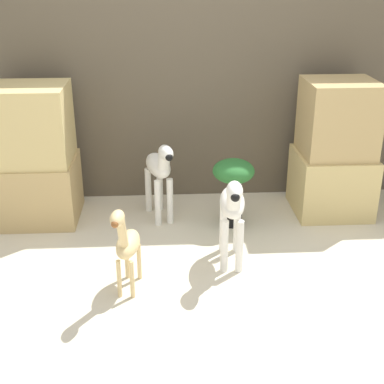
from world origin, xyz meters
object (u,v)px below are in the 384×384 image
object	(u,v)px
zebra_left	(160,170)
giraffe_figurine	(126,242)
potted_palm_front	(233,176)
zebra_right	(232,208)

from	to	relation	value
zebra_left	giraffe_figurine	xyz separation A→B (m)	(-0.20, -0.98, -0.07)
zebra_left	potted_palm_front	distance (m)	0.55
zebra_right	giraffe_figurine	size ratio (longest dim) A/B	1.06
zebra_right	potted_palm_front	size ratio (longest dim) A/B	1.25
zebra_right	potted_palm_front	world-z (taller)	zebra_right
giraffe_figurine	zebra_right	bearing A→B (deg)	23.28
giraffe_figurine	potted_palm_front	distance (m)	1.12
potted_palm_front	zebra_left	bearing A→B (deg)	165.85
zebra_left	potted_palm_front	world-z (taller)	zebra_left
zebra_left	giraffe_figurine	bearing A→B (deg)	-101.40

